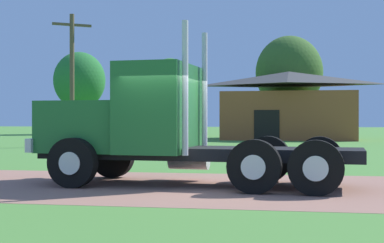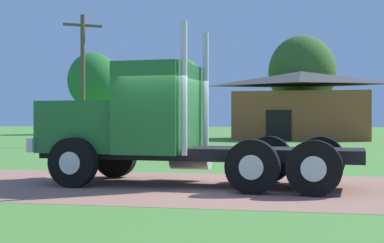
{
  "view_description": "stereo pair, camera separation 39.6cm",
  "coord_description": "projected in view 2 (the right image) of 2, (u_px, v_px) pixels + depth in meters",
  "views": [
    {
      "loc": [
        2.5,
        -12.92,
        1.55
      ],
      "look_at": [
        0.23,
        0.11,
        1.5
      ],
      "focal_mm": 53.59,
      "sensor_mm": 36.0,
      "label": 1
    },
    {
      "loc": [
        2.89,
        -12.85,
        1.55
      ],
      "look_at": [
        0.23,
        0.11,
        1.5
      ],
      "focal_mm": 53.59,
      "sensor_mm": 36.0,
      "label": 2
    }
  ],
  "objects": [
    {
      "name": "tree_right",
      "position": [
        302.0,
        72.0,
        47.64
      ],
      "size": [
        5.6,
        5.6,
        8.52
      ],
      "color": "#513823",
      "rests_on": "ground_plane"
    },
    {
      "name": "shed_building",
      "position": [
        301.0,
        107.0,
        42.69
      ],
      "size": [
        10.36,
        5.55,
        5.12
      ],
      "color": "brown",
      "rests_on": "ground_plane"
    },
    {
      "name": "dirt_track",
      "position": [
        181.0,
        186.0,
        13.18
      ],
      "size": [
        120.0,
        6.34,
        0.01
      ],
      "primitive_type": "cube",
      "color": "#9C6C59",
      "rests_on": "ground_plane"
    },
    {
      "name": "ground_plane",
      "position": [
        181.0,
        186.0,
        13.18
      ],
      "size": [
        200.0,
        200.0,
        0.0
      ],
      "primitive_type": "plane",
      "color": "#4D8637"
    },
    {
      "name": "truck_foreground_white",
      "position": [
        155.0,
        128.0,
        13.68
      ],
      "size": [
        7.73,
        3.18,
        3.71
      ],
      "color": "black",
      "rests_on": "ground_plane"
    },
    {
      "name": "utility_pole_near",
      "position": [
        83.0,
        76.0,
        32.36
      ],
      "size": [
        1.9,
        1.35,
        7.45
      ],
      "color": "brown",
      "rests_on": "ground_plane"
    },
    {
      "name": "tree_left",
      "position": [
        93.0,
        81.0,
        58.88
      ],
      "size": [
        5.27,
        5.27,
        8.42
      ],
      "color": "#513823",
      "rests_on": "ground_plane"
    },
    {
      "name": "tree_mid",
      "position": [
        183.0,
        80.0,
        50.58
      ],
      "size": [
        3.38,
        3.38,
        6.92
      ],
      "color": "#513823",
      "rests_on": "ground_plane"
    }
  ]
}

